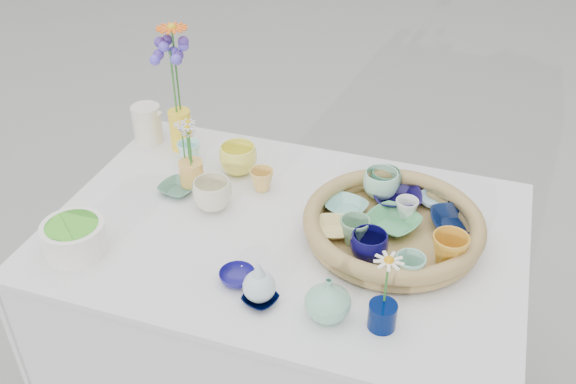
% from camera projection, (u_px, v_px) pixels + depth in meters
% --- Properties ---
extents(wicker_tray, '(0.47, 0.47, 0.08)m').
position_uv_depth(wicker_tray, '(393.00, 226.00, 1.68)').
color(wicker_tray, olive).
rests_on(wicker_tray, display_table).
extents(tray_ceramic_0, '(0.17, 0.17, 0.03)m').
position_uv_depth(tray_ceramic_0, '(397.00, 197.00, 1.79)').
color(tray_ceramic_0, '#130C47').
rests_on(tray_ceramic_0, wicker_tray).
extents(tray_ceramic_1, '(0.17, 0.17, 0.03)m').
position_uv_depth(tray_ceramic_1, '(456.00, 222.00, 1.70)').
color(tray_ceramic_1, '#081436').
rests_on(tray_ceramic_1, wicker_tray).
extents(tray_ceramic_2, '(0.11, 0.11, 0.09)m').
position_uv_depth(tray_ceramic_2, '(449.00, 250.00, 1.56)').
color(tray_ceramic_2, orange).
rests_on(tray_ceramic_2, wicker_tray).
extents(tray_ceramic_3, '(0.18, 0.18, 0.03)m').
position_uv_depth(tray_ceramic_3, '(393.00, 222.00, 1.70)').
color(tray_ceramic_3, '#4FA566').
rests_on(tray_ceramic_3, wicker_tray).
extents(tray_ceramic_4, '(0.09, 0.09, 0.07)m').
position_uv_depth(tray_ceramic_4, '(355.00, 231.00, 1.63)').
color(tray_ceramic_4, '#6BA176').
rests_on(tray_ceramic_4, wicker_tray).
extents(tray_ceramic_5, '(0.13, 0.13, 0.03)m').
position_uv_depth(tray_ceramic_5, '(347.00, 208.00, 1.76)').
color(tray_ceramic_5, '#7AC1B1').
rests_on(tray_ceramic_5, wicker_tray).
extents(tray_ceramic_6, '(0.11, 0.11, 0.08)m').
position_uv_depth(tray_ceramic_6, '(381.00, 184.00, 1.80)').
color(tray_ceramic_6, '#A1DDBA').
rests_on(tray_ceramic_6, wicker_tray).
extents(tray_ceramic_7, '(0.07, 0.07, 0.06)m').
position_uv_depth(tray_ceramic_7, '(406.00, 209.00, 1.72)').
color(tray_ceramic_7, silver).
rests_on(tray_ceramic_7, wicker_tray).
extents(tray_ceramic_8, '(0.10, 0.10, 0.03)m').
position_uv_depth(tray_ceramic_8, '(433.00, 200.00, 1.78)').
color(tray_ceramic_8, '#A7DCFC').
rests_on(tray_ceramic_8, wicker_tray).
extents(tray_ceramic_9, '(0.12, 0.12, 0.07)m').
position_uv_depth(tray_ceramic_9, '(369.00, 246.00, 1.58)').
color(tray_ceramic_9, '#08063D').
rests_on(tray_ceramic_9, wicker_tray).
extents(tray_ceramic_10, '(0.13, 0.13, 0.03)m').
position_uv_depth(tray_ceramic_10, '(333.00, 229.00, 1.68)').
color(tray_ceramic_10, '#EFDA80').
rests_on(tray_ceramic_10, wicker_tray).
extents(tray_ceramic_11, '(0.08, 0.08, 0.07)m').
position_uv_depth(tray_ceramic_11, '(410.00, 268.00, 1.52)').
color(tray_ceramic_11, '#82C1AA').
rests_on(tray_ceramic_11, wicker_tray).
extents(tray_ceramic_12, '(0.10, 0.10, 0.07)m').
position_uv_depth(tray_ceramic_12, '(385.00, 181.00, 1.82)').
color(tray_ceramic_12, '#49896B').
rests_on(tray_ceramic_12, wicker_tray).
extents(loose_ceramic_0, '(0.13, 0.13, 0.09)m').
position_uv_depth(loose_ceramic_0, '(238.00, 159.00, 1.93)').
color(loose_ceramic_0, '#F9F155').
rests_on(loose_ceramic_0, display_table).
extents(loose_ceramic_1, '(0.07, 0.07, 0.07)m').
position_uv_depth(loose_ceramic_1, '(262.00, 180.00, 1.86)').
color(loose_ceramic_1, '#E3B555').
rests_on(loose_ceramic_1, display_table).
extents(loose_ceramic_2, '(0.12, 0.12, 0.03)m').
position_uv_depth(loose_ceramic_2, '(178.00, 188.00, 1.86)').
color(loose_ceramic_2, '#4E826B').
rests_on(loose_ceramic_2, display_table).
extents(loose_ceramic_3, '(0.14, 0.14, 0.09)m').
position_uv_depth(loose_ceramic_3, '(212.00, 195.00, 1.78)').
color(loose_ceramic_3, beige).
rests_on(loose_ceramic_3, display_table).
extents(loose_ceramic_4, '(0.11, 0.11, 0.03)m').
position_uv_depth(loose_ceramic_4, '(237.00, 277.00, 1.55)').
color(loose_ceramic_4, navy).
rests_on(loose_ceramic_4, display_table).
extents(loose_ceramic_5, '(0.09, 0.09, 0.07)m').
position_uv_depth(loose_ceramic_5, '(189.00, 152.00, 1.99)').
color(loose_ceramic_5, '#ACEDE6').
rests_on(loose_ceramic_5, display_table).
extents(loose_ceramic_6, '(0.10, 0.10, 0.02)m').
position_uv_depth(loose_ceramic_6, '(260.00, 300.00, 1.49)').
color(loose_ceramic_6, black).
rests_on(loose_ceramic_6, display_table).
extents(fluted_bowl, '(0.17, 0.17, 0.08)m').
position_uv_depth(fluted_bowl, '(75.00, 238.00, 1.63)').
color(fluted_bowl, white).
rests_on(fluted_bowl, display_table).
extents(bud_vase_paleblue, '(0.10, 0.10, 0.12)m').
position_uv_depth(bud_vase_paleblue, '(259.00, 280.00, 1.48)').
color(bud_vase_paleblue, silver).
rests_on(bud_vase_paleblue, display_table).
extents(bud_vase_seafoam, '(0.14, 0.14, 0.11)m').
position_uv_depth(bud_vase_seafoam, '(328.00, 298.00, 1.43)').
color(bud_vase_seafoam, '#80C1A2').
rests_on(bud_vase_seafoam, display_table).
extents(bud_vase_cobalt, '(0.07, 0.07, 0.06)m').
position_uv_depth(bud_vase_cobalt, '(382.00, 316.00, 1.42)').
color(bud_vase_cobalt, '#000F42').
rests_on(bud_vase_cobalt, display_table).
extents(single_daisy, '(0.09, 0.09, 0.14)m').
position_uv_depth(single_daisy, '(386.00, 281.00, 1.38)').
color(single_daisy, white).
rests_on(single_daisy, bud_vase_cobalt).
extents(tall_vase_yellow, '(0.09, 0.09, 0.13)m').
position_uv_depth(tall_vase_yellow, '(181.00, 130.00, 2.04)').
color(tall_vase_yellow, yellow).
rests_on(tall_vase_yellow, display_table).
extents(gerbera, '(0.13, 0.13, 0.28)m').
position_uv_depth(gerbera, '(176.00, 70.00, 1.94)').
color(gerbera, orange).
rests_on(gerbera, tall_vase_yellow).
extents(hydrangea, '(0.10, 0.10, 0.28)m').
position_uv_depth(hydrangea, '(173.00, 82.00, 1.94)').
color(hydrangea, '#4A3097').
rests_on(hydrangea, tall_vase_yellow).
extents(white_pitcher, '(0.15, 0.12, 0.12)m').
position_uv_depth(white_pitcher, '(147.00, 124.00, 2.08)').
color(white_pitcher, silver).
rests_on(white_pitcher, display_table).
extents(daisy_cup, '(0.10, 0.10, 0.08)m').
position_uv_depth(daisy_cup, '(191.00, 173.00, 1.88)').
color(daisy_cup, '#F6B552').
rests_on(daisy_cup, display_table).
extents(daisy_posy, '(0.09, 0.09, 0.13)m').
position_uv_depth(daisy_posy, '(186.00, 142.00, 1.82)').
color(daisy_posy, silver).
rests_on(daisy_posy, daisy_cup).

